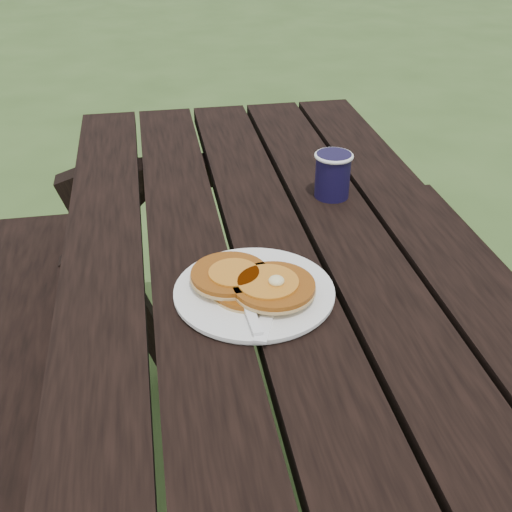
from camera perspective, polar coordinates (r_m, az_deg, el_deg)
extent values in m
cube|color=black|center=(1.07, 2.77, -3.38)|extent=(0.75, 1.80, 0.04)
cylinder|color=white|center=(1.03, -0.16, -3.27)|extent=(0.30, 0.30, 0.01)
cylinder|color=#924A10|center=(1.03, -0.47, -2.77)|extent=(0.13, 0.13, 0.01)
cylinder|color=#924A10|center=(1.03, -2.37, -1.67)|extent=(0.13, 0.13, 0.01)
cylinder|color=#924A10|center=(1.01, 1.60, -2.73)|extent=(0.13, 0.13, 0.01)
cylinder|color=#B26719|center=(1.00, 1.08, -2.26)|extent=(0.10, 0.10, 0.00)
ellipsoid|color=#F4E59E|center=(1.00, 1.82, -2.21)|extent=(0.03, 0.03, 0.02)
cube|color=white|center=(0.99, 1.25, -4.43)|extent=(0.08, 0.18, 0.00)
cylinder|color=black|center=(1.33, 6.83, 7.14)|extent=(0.07, 0.07, 0.09)
torus|color=white|center=(1.31, 6.95, 8.84)|extent=(0.08, 0.08, 0.01)
cylinder|color=black|center=(1.31, 6.94, 8.76)|extent=(0.06, 0.06, 0.01)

